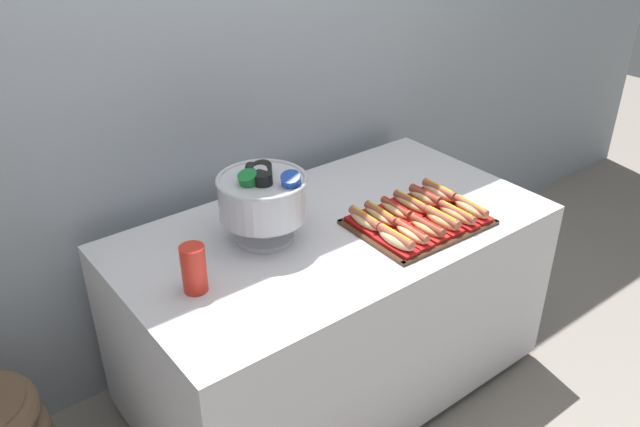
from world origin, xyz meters
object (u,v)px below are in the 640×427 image
object	(u,v)px
hot_dog_3	(442,221)
hot_dog_5	(471,209)
serving_tray	(418,223)
hot_dog_0	(396,240)
hot_dog_9	(411,204)
hot_dog_10	(425,198)
cup_stack	(194,269)
hot_dog_6	(365,221)
hot_dog_7	(381,216)
hot_dog_4	(457,215)
hot_dog_2	(427,228)
hot_dog_11	(439,193)
hot_dog_8	(396,210)
punch_bowl	(263,196)
buffet_table	(333,304)
hot_dog_1	(412,234)

from	to	relation	value
hot_dog_3	hot_dog_5	size ratio (longest dim) A/B	0.93
serving_tray	hot_dog_0	world-z (taller)	hot_dog_0
serving_tray	hot_dog_9	bearing A→B (deg)	63.96
hot_dog_10	cup_stack	distance (m)	0.96
hot_dog_6	hot_dog_7	bearing A→B (deg)	-1.60
hot_dog_4	hot_dog_9	world-z (taller)	hot_dog_4
hot_dog_2	hot_dog_6	distance (m)	0.22
hot_dog_2	hot_dog_11	distance (m)	0.28
hot_dog_4	hot_dog_10	world-z (taller)	hot_dog_10
hot_dog_8	hot_dog_5	bearing A→B (deg)	-37.85
hot_dog_10	hot_dog_5	bearing A→B (deg)	-67.16
cup_stack	hot_dog_0	bearing A→B (deg)	-18.06
punch_bowl	hot_dog_9	bearing A→B (deg)	-18.04
cup_stack	hot_dog_3	bearing A→B (deg)	-14.04
hot_dog_2	hot_dog_5	world-z (taller)	hot_dog_5
buffet_table	serving_tray	size ratio (longest dim) A/B	3.26
hot_dog_7	hot_dog_11	bearing A→B (deg)	-1.60
hot_dog_2	hot_dog_8	size ratio (longest dim) A/B	0.98
buffet_table	hot_dog_2	distance (m)	0.52
hot_dog_9	hot_dog_0	bearing A→B (deg)	-145.35
serving_tray	hot_dog_3	bearing A→B (deg)	-67.16
hot_dog_8	hot_dog_11	distance (m)	0.23
hot_dog_7	cup_stack	bearing A→B (deg)	176.02
hot_dog_6	hot_dog_3	bearing A→B (deg)	-37.85
hot_dog_2	hot_dog_10	size ratio (longest dim) A/B	1.01
hot_dog_6	hot_dog_9	distance (m)	0.23
hot_dog_3	cup_stack	xyz separation A→B (m)	(-0.88, 0.22, 0.04)
hot_dog_5	hot_dog_8	bearing A→B (deg)	142.15
hot_dog_1	hot_dog_2	distance (m)	0.08
hot_dog_1	hot_dog_7	world-z (taller)	hot_dog_1
hot_dog_4	hot_dog_10	size ratio (longest dim) A/B	1.15
buffet_table	hot_dog_2	world-z (taller)	hot_dog_2
buffet_table	hot_dog_7	distance (m)	0.43
hot_dog_5	hot_dog_7	distance (m)	0.34
serving_tray	hot_dog_11	distance (m)	0.21
hot_dog_10	cup_stack	xyz separation A→B (m)	(-0.96, 0.06, 0.04)
hot_dog_4	hot_dog_7	bearing A→B (deg)	142.15
cup_stack	hot_dog_9	bearing A→B (deg)	-3.58
hot_dog_7	hot_dog_11	size ratio (longest dim) A/B	0.98
hot_dog_7	hot_dog_9	distance (m)	0.15
hot_dog_11	hot_dog_7	bearing A→B (deg)	178.40
hot_dog_5	buffet_table	bearing A→B (deg)	148.40
hot_dog_1	hot_dog_3	distance (m)	0.15
hot_dog_1	hot_dog_8	xyz separation A→B (m)	(0.08, 0.16, -0.00)
hot_dog_3	hot_dog_4	size ratio (longest dim) A/B	0.90
hot_dog_7	punch_bowl	size ratio (longest dim) A/B	0.57
hot_dog_2	hot_dog_6	size ratio (longest dim) A/B	0.93
punch_bowl	serving_tray	bearing A→B (deg)	-27.13
hot_dog_6	cup_stack	distance (m)	0.66
cup_stack	punch_bowl	bearing A→B (deg)	19.74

